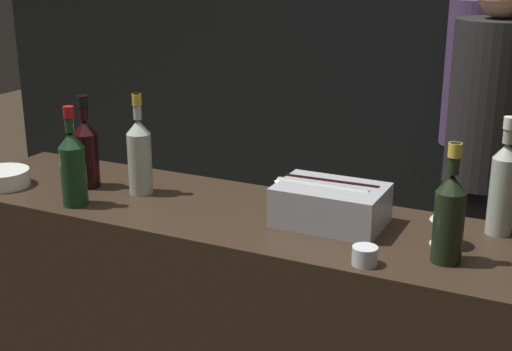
{
  "coord_description": "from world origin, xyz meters",
  "views": [
    {
      "loc": [
        0.93,
        -1.62,
        1.81
      ],
      "look_at": [
        0.0,
        0.3,
        1.12
      ],
      "focal_mm": 50.0,
      "sensor_mm": 36.0,
      "label": 1
    }
  ],
  "objects": [
    {
      "name": "bowl_white",
      "position": [
        -0.92,
        0.13,
        1.03
      ],
      "size": [
        0.19,
        0.19,
        0.06
      ],
      "color": "silver",
      "rests_on": "bar_counter"
    },
    {
      "name": "person_grey_polo",
      "position": [
        0.36,
        2.15,
        1.0
      ],
      "size": [
        0.34,
        0.34,
        1.77
      ],
      "rotation": [
        0.0,
        0.0,
        -0.13
      ],
      "color": "black",
      "rests_on": "ground_plane"
    },
    {
      "name": "champagne_bottle",
      "position": [
        0.62,
        0.18,
        1.14
      ],
      "size": [
        0.08,
        0.08,
        0.33
      ],
      "color": "black",
      "rests_on": "bar_counter"
    },
    {
      "name": "ice_bin_with_bottles",
      "position": [
        0.24,
        0.3,
        1.07
      ],
      "size": [
        0.34,
        0.22,
        0.12
      ],
      "color": "#9EA0A5",
      "rests_on": "bar_counter"
    },
    {
      "name": "candle_votive",
      "position": [
        0.43,
        0.06,
        1.03
      ],
      "size": [
        0.07,
        0.07,
        0.05
      ],
      "color": "silver",
      "rests_on": "bar_counter"
    },
    {
      "name": "red_wine_bottle_black_foil",
      "position": [
        -0.64,
        0.26,
        1.14
      ],
      "size": [
        0.08,
        0.08,
        0.32
      ],
      "color": "black",
      "rests_on": "bar_counter"
    },
    {
      "name": "person_in_hoodie",
      "position": [
        0.52,
        1.58,
        0.96
      ],
      "size": [
        0.37,
        0.37,
        1.73
      ],
      "rotation": [
        0.0,
        0.0,
        2.63
      ],
      "color": "black",
      "rests_on": "ground_plane"
    },
    {
      "name": "white_wine_bottle",
      "position": [
        0.72,
        0.44,
        1.15
      ],
      "size": [
        0.08,
        0.08,
        0.35
      ],
      "color": "#9EA899",
      "rests_on": "bar_counter"
    },
    {
      "name": "wall_back_chalkboard",
      "position": [
        0.0,
        2.62,
        1.4
      ],
      "size": [
        6.4,
        0.06,
        2.8
      ],
      "color": "black",
      "rests_on": "ground_plane"
    },
    {
      "name": "red_wine_bottle_burgundy",
      "position": [
        -0.56,
        0.09,
        1.14
      ],
      "size": [
        0.08,
        0.08,
        0.33
      ],
      "color": "#143319",
      "rests_on": "bar_counter"
    },
    {
      "name": "rose_wine_bottle",
      "position": [
        -0.43,
        0.29,
        1.14
      ],
      "size": [
        0.08,
        0.08,
        0.35
      ],
      "color": "#9EA899",
      "rests_on": "bar_counter"
    },
    {
      "name": "wine_glass",
      "position": [
        0.6,
        0.29,
        1.11
      ],
      "size": [
        0.1,
        0.1,
        0.14
      ],
      "color": "silver",
      "rests_on": "bar_counter"
    }
  ]
}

